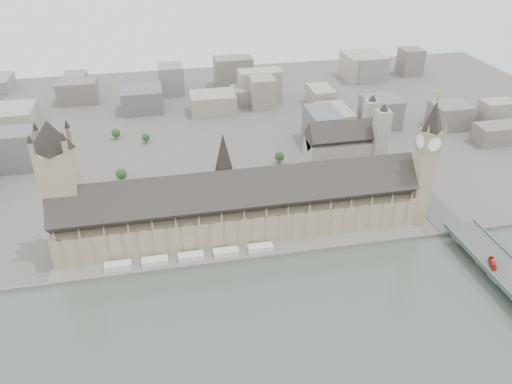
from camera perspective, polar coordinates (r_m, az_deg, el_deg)
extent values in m
plane|color=#595651|center=(367.50, -1.26, -6.43)|extent=(900.00, 900.00, 0.00)
cube|color=slate|center=(354.93, -0.82, -7.67)|extent=(600.00, 1.50, 3.00)
cube|color=slate|center=(361.04, -1.05, -7.00)|extent=(270.00, 15.00, 2.00)
cube|color=white|center=(358.05, -15.51, -8.11)|extent=(18.00, 7.00, 4.00)
cube|color=white|center=(356.21, -11.49, -7.73)|extent=(18.00, 7.00, 4.00)
cube|color=white|center=(356.11, -7.45, -7.31)|extent=(18.00, 7.00, 4.00)
cube|color=white|center=(357.77, -3.44, -6.86)|extent=(18.00, 7.00, 4.00)
cube|color=white|center=(361.16, 0.50, -6.39)|extent=(18.00, 7.00, 4.00)
cube|color=tan|center=(376.27, -1.84, -3.10)|extent=(265.00, 40.00, 25.00)
cube|color=#2D2A28|center=(364.17, -1.90, -0.15)|extent=(265.00, 40.73, 40.73)
cube|color=tan|center=(400.10, 18.28, 0.54)|extent=(12.00, 12.00, 62.00)
cube|color=gray|center=(382.98, 19.22, 5.59)|extent=(14.00, 14.00, 16.00)
cylinder|color=white|center=(386.59, 20.15, 5.64)|extent=(0.60, 10.00, 10.00)
cylinder|color=white|center=(379.48, 18.27, 5.52)|extent=(0.60, 10.00, 10.00)
cylinder|color=white|center=(388.58, 18.72, 6.04)|extent=(10.00, 0.60, 10.00)
cylinder|color=white|center=(377.44, 19.73, 5.12)|extent=(10.00, 0.60, 10.00)
cone|color=black|center=(375.83, 19.72, 8.20)|extent=(17.00, 17.00, 22.00)
cylinder|color=gold|center=(371.10, 20.09, 10.19)|extent=(1.00, 1.00, 6.00)
sphere|color=gold|center=(369.99, 20.19, 10.69)|extent=(2.00, 2.00, 2.00)
cone|color=gray|center=(386.73, 19.91, 7.66)|extent=(2.40, 2.40, 8.00)
cone|color=gray|center=(380.32, 18.21, 7.58)|extent=(2.40, 2.40, 8.00)
cone|color=gray|center=(376.64, 20.86, 6.86)|extent=(2.40, 2.40, 8.00)
cone|color=gray|center=(370.06, 19.13, 6.77)|extent=(2.40, 2.40, 8.00)
cube|color=tan|center=(370.04, -21.03, -0.98)|extent=(23.00, 23.00, 80.00)
cone|color=black|center=(348.14, -22.55, 6.04)|extent=(30.00, 30.00, 20.00)
cylinder|color=gray|center=(364.04, -3.64, 1.23)|extent=(12.00, 12.00, 20.00)
cone|color=black|center=(352.84, -3.77, 4.62)|extent=(13.00, 13.00, 28.00)
cube|color=gray|center=(461.88, 9.44, 3.97)|extent=(60.00, 28.00, 34.00)
cube|color=#2D2A28|center=(452.53, 9.68, 6.46)|extent=(60.00, 28.28, 28.28)
cube|color=gray|center=(477.24, 12.74, 6.52)|extent=(12.00, 12.00, 64.00)
cube|color=gray|center=(457.56, 13.89, 5.29)|extent=(12.00, 12.00, 64.00)
imported|color=red|center=(369.80, 25.41, -7.36)|extent=(7.63, 12.41, 3.43)
imported|color=gray|center=(457.71, 18.15, 1.64)|extent=(3.10, 4.90, 1.32)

